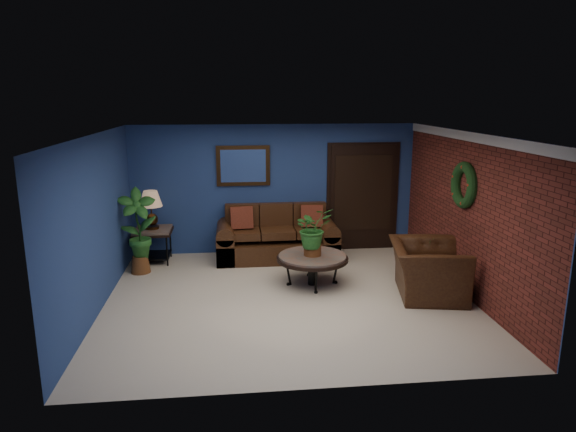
{
  "coord_description": "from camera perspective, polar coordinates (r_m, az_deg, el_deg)",
  "views": [
    {
      "loc": [
        -0.81,
        -7.31,
        3.04
      ],
      "look_at": [
        0.05,
        0.55,
        1.17
      ],
      "focal_mm": 32.0,
      "sensor_mm": 36.0,
      "label": 1
    }
  ],
  "objects": [
    {
      "name": "wall_mirror",
      "position": [
        9.86,
        -5.0,
        5.58
      ],
      "size": [
        1.02,
        0.06,
        0.77
      ],
      "primitive_type": "cube",
      "color": "#412611",
      "rests_on": "wall_back"
    },
    {
      "name": "coffee_table",
      "position": [
        8.38,
        2.72,
        -4.75
      ],
      "size": [
        1.17,
        1.17,
        0.5
      ],
      "rotation": [
        0.0,
        0.0,
        0.37
      ],
      "color": "#57514C",
      "rests_on": "ground"
    },
    {
      "name": "wall_right_brick",
      "position": [
        8.32,
        19.25,
        0.15
      ],
      "size": [
        0.04,
        5.0,
        2.5
      ],
      "primitive_type": "cube",
      "color": "maroon",
      "rests_on": "ground"
    },
    {
      "name": "wall_left",
      "position": [
        7.77,
        -20.53,
        -0.86
      ],
      "size": [
        0.04,
        5.0,
        2.5
      ],
      "primitive_type": "cube",
      "color": "navy",
      "rests_on": "ground"
    },
    {
      "name": "end_table",
      "position": [
        9.81,
        -14.77,
        -2.21
      ],
      "size": [
        0.7,
        0.7,
        0.64
      ],
      "color": "#57514C",
      "rests_on": "ground"
    },
    {
      "name": "side_chair",
      "position": [
        9.83,
        0.96,
        -1.58
      ],
      "size": [
        0.44,
        0.44,
        0.91
      ],
      "rotation": [
        0.0,
        0.0,
        -0.14
      ],
      "color": "#552F18",
      "rests_on": "ground"
    },
    {
      "name": "sofa",
      "position": [
        9.81,
        -1.27,
        -2.69
      ],
      "size": [
        2.27,
        0.98,
        1.02
      ],
      "color": "#422913",
      "rests_on": "ground"
    },
    {
      "name": "armchair",
      "position": [
        8.25,
        15.24,
        -5.78
      ],
      "size": [
        1.31,
        1.43,
        0.81
      ],
      "primitive_type": "imported",
      "rotation": [
        0.0,
        0.0,
        1.38
      ],
      "color": "#422913",
      "rests_on": "ground"
    },
    {
      "name": "tall_plant",
      "position": [
        9.2,
        -16.33,
        -1.27
      ],
      "size": [
        0.75,
        0.6,
        1.49
      ],
      "color": "brown",
      "rests_on": "ground"
    },
    {
      "name": "wreath",
      "position": [
        8.26,
        18.97,
        3.26
      ],
      "size": [
        0.16,
        0.72,
        0.72
      ],
      "primitive_type": "torus",
      "rotation": [
        0.0,
        1.57,
        0.0
      ],
      "color": "black",
      "rests_on": "wall_right_brick"
    },
    {
      "name": "coffee_plant",
      "position": [
        8.24,
        2.76,
        -1.48
      ],
      "size": [
        0.74,
        0.7,
        0.79
      ],
      "color": "brown",
      "rests_on": "coffee_table"
    },
    {
      "name": "table_lamp",
      "position": [
        9.67,
        -14.98,
        1.16
      ],
      "size": [
        0.41,
        0.41,
        0.68
      ],
      "color": "#412611",
      "rests_on": "end_table"
    },
    {
      "name": "crown_molding",
      "position": [
        8.14,
        19.7,
        8.27
      ],
      "size": [
        0.03,
        5.0,
        0.14
      ],
      "primitive_type": "cube",
      "color": "white",
      "rests_on": "wall_right_brick"
    },
    {
      "name": "floor",
      "position": [
        7.95,
        0.08,
        -9.14
      ],
      "size": [
        5.5,
        5.5,
        0.0
      ],
      "primitive_type": "plane",
      "color": "beige",
      "rests_on": "ground"
    },
    {
      "name": "closet_door",
      "position": [
        10.3,
        8.27,
        2.04
      ],
      "size": [
        1.44,
        0.06,
        2.18
      ],
      "primitive_type": "cube",
      "color": "black",
      "rests_on": "wall_back"
    },
    {
      "name": "floor_plant",
      "position": [
        8.79,
        15.2,
        -4.61
      ],
      "size": [
        0.37,
        0.31,
        0.79
      ],
      "color": "brown",
      "rests_on": "ground"
    },
    {
      "name": "wall_back",
      "position": [
        10.0,
        -1.51,
        3.01
      ],
      "size": [
        5.5,
        0.04,
        2.5
      ],
      "primitive_type": "cube",
      "color": "navy",
      "rests_on": "ground"
    },
    {
      "name": "ceiling",
      "position": [
        7.37,
        0.08,
        9.13
      ],
      "size": [
        5.5,
        5.0,
        0.02
      ],
      "primitive_type": "cube",
      "color": "silver",
      "rests_on": "wall_back"
    }
  ]
}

